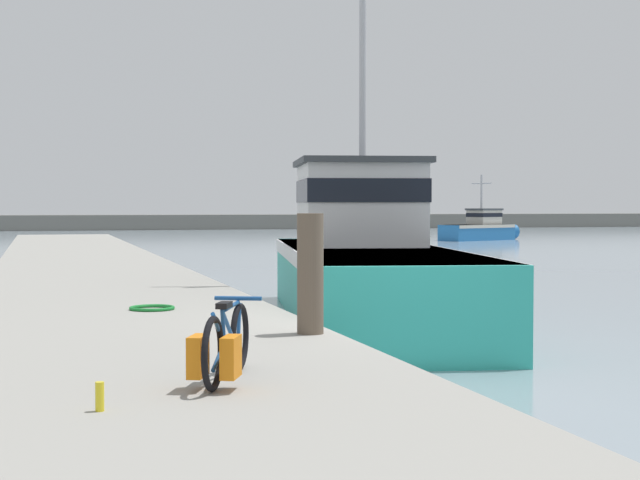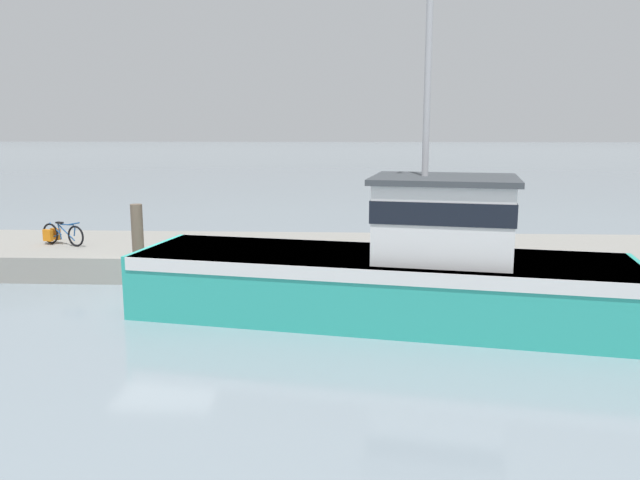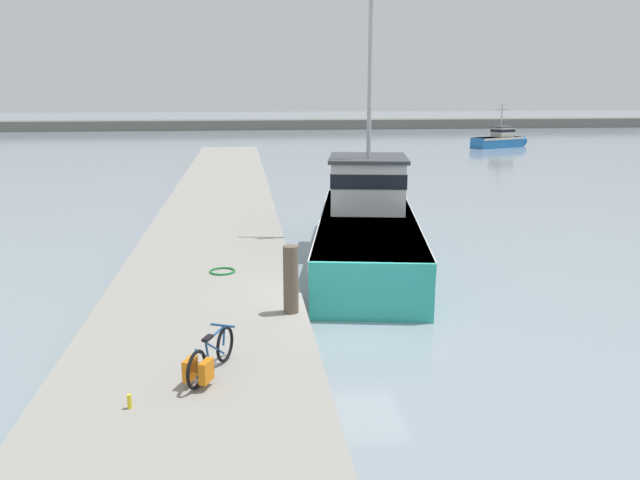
# 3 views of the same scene
# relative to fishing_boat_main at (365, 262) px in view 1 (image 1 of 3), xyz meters

# --- Properties ---
(ground_plane) EXTENTS (320.00, 320.00, 0.00)m
(ground_plane) POSITION_rel_fishing_boat_main_xyz_m (-1.55, -5.84, -1.13)
(ground_plane) COLOR #84939E
(dock_pier) EXTENTS (4.54, 80.00, 0.72)m
(dock_pier) POSITION_rel_fishing_boat_main_xyz_m (-4.98, -5.84, -0.77)
(dock_pier) COLOR gray
(dock_pier) RESTS_ON ground_plane
(far_shoreline) EXTENTS (180.00, 5.00, 1.35)m
(far_shoreline) POSITION_rel_fishing_boat_main_xyz_m (28.45, 72.45, -0.46)
(far_shoreline) COLOR slate
(far_shoreline) RESTS_ON ground_plane
(fishing_boat_main) EXTENTS (4.87, 13.05, 10.40)m
(fishing_boat_main) POSITION_rel_fishing_boat_main_xyz_m (0.00, 0.00, 0.00)
(fishing_boat_main) COLOR teal
(fishing_boat_main) RESTS_ON ground_plane
(boat_blue_far) EXTENTS (6.28, 3.70, 4.18)m
(boat_blue_far) POSITION_rel_fishing_boat_main_xyz_m (20.89, 38.95, -0.35)
(boat_blue_far) COLOR #236BB2
(boat_blue_far) RESTS_ON ground_plane
(bicycle_touring) EXTENTS (0.83, 1.56, 0.70)m
(bicycle_touring) POSITION_rel_fishing_boat_main_xyz_m (-4.64, -9.95, -0.09)
(bicycle_touring) COLOR black
(bicycle_touring) RESTS_ON dock_pier
(mooring_post) EXTENTS (0.32, 0.32, 1.44)m
(mooring_post) POSITION_rel_fishing_boat_main_xyz_m (-3.04, -7.00, 0.31)
(mooring_post) COLOR brown
(mooring_post) RESTS_ON dock_pier
(hose_coil) EXTENTS (0.67, 0.67, 0.05)m
(hose_coil) POSITION_rel_fishing_boat_main_xyz_m (-4.57, -3.78, -0.39)
(hose_coil) COLOR #197A2D
(hose_coil) RESTS_ON dock_pier
(water_bottle_by_bike) EXTENTS (0.07, 0.07, 0.22)m
(water_bottle_by_bike) POSITION_rel_fishing_boat_main_xyz_m (-5.73, -10.82, -0.30)
(water_bottle_by_bike) COLOR yellow
(water_bottle_by_bike) RESTS_ON dock_pier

